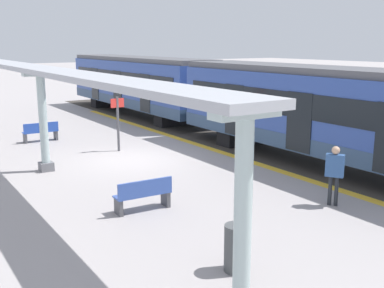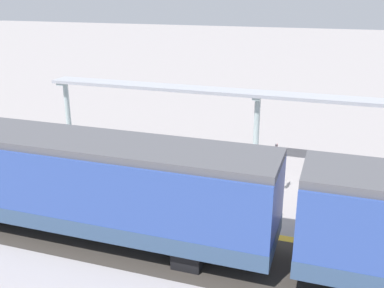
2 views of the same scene
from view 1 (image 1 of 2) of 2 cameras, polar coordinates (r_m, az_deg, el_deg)
ground_plane at (r=17.66m, az=-7.17°, el=-1.88°), size 176.00×176.00×0.00m
tactile_edge_strip at (r=19.38m, az=2.05°, el=-0.51°), size 0.36×26.01×0.01m
trackbed at (r=20.44m, az=6.13°, el=0.10°), size 3.20×38.01×0.01m
train_near_carriage at (r=28.51m, az=-6.72°, el=7.24°), size 2.65×13.94×3.48m
train_far_carriage at (r=16.92m, az=16.05°, el=3.45°), size 2.65×13.94×3.48m
canopy_pillar_second at (r=16.39m, az=-17.74°, el=2.60°), size 1.10×0.44×3.35m
canopy_pillar_third at (r=7.17m, az=6.23°, el=-8.96°), size 1.10×0.44×3.35m
canopy_beam at (r=16.02m, az=-17.95°, el=8.60°), size 1.20×21.37×0.16m
bench_near_end at (r=12.19m, az=-5.93°, el=-6.18°), size 1.52×0.52×0.86m
bench_mid_platform at (r=21.65m, az=-18.01°, el=1.43°), size 1.51×0.48×0.86m
trash_bin at (r=9.13m, az=5.47°, el=-12.55°), size 0.48×0.48×0.93m
platform_info_sign at (r=18.89m, az=-9.06°, el=3.10°), size 0.56×0.10×2.20m
passenger_waiting_near_edge at (r=12.94m, az=17.04°, el=-2.91°), size 0.43×0.51×1.63m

